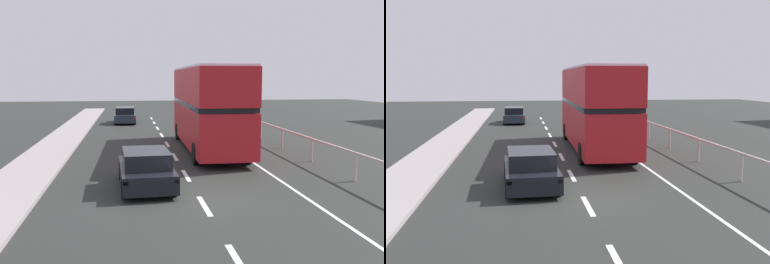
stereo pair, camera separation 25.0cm
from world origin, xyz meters
The scene contains 6 objects.
ground_plane centered at (0.00, 0.00, -0.05)m, with size 75.08×120.00×0.10m, color #262926.
lane_paint_markings centered at (2.05, 8.31, 0.00)m, with size 3.50×46.00×0.01m.
bridge_side_railing centered at (6.09, 9.00, 0.89)m, with size 0.10×42.00×1.08m.
double_decker_bus_red centered at (1.96, 9.05, 2.34)m, with size 2.77×10.88×4.38m.
hatchback_car_near centered at (-1.63, 1.63, 0.64)m, with size 1.95×4.11×1.33m.
sedan_car_ahead centered at (-2.45, 23.49, 0.65)m, with size 1.76×4.20×1.36m.
Camera 1 is at (-2.21, -13.03, 3.79)m, focal length 39.91 mm.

